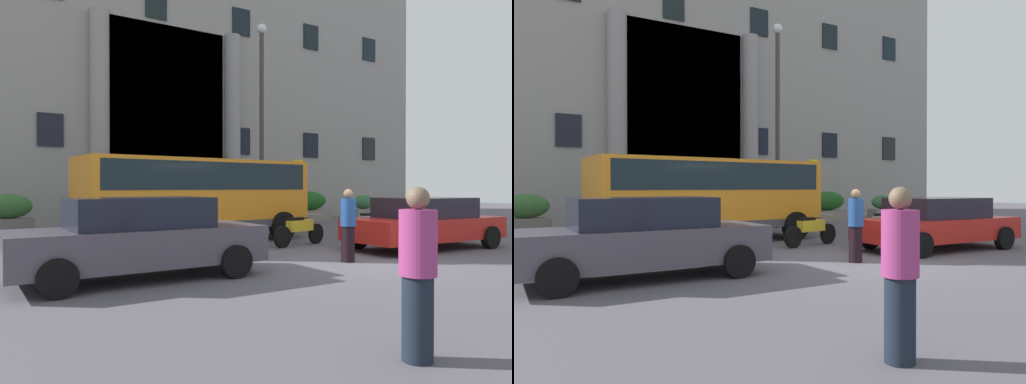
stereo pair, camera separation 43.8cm
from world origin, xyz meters
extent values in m
cube|color=#534F58|center=(0.00, 0.00, -0.06)|extent=(80.00, 64.00, 0.12)
cube|color=gray|center=(0.00, 17.50, 9.13)|extent=(33.78, 9.00, 18.26)
cube|color=black|center=(0.63, 13.06, 4.60)|extent=(5.64, 0.12, 9.20)
cylinder|color=gray|center=(-2.60, 12.75, 4.60)|extent=(0.81, 0.81, 9.20)
cylinder|color=gray|center=(3.86, 12.75, 4.60)|extent=(0.81, 0.81, 9.20)
cube|color=black|center=(-4.50, 12.96, 4.02)|extent=(1.01, 0.08, 1.35)
cube|color=black|center=(4.50, 12.96, 4.02)|extent=(1.01, 0.08, 1.35)
cube|color=black|center=(9.01, 12.96, 4.02)|extent=(1.01, 0.08, 1.35)
cube|color=black|center=(13.51, 12.96, 4.02)|extent=(1.01, 0.08, 1.35)
cube|color=black|center=(0.00, 12.96, 10.04)|extent=(1.01, 0.08, 1.35)
cube|color=black|center=(4.50, 12.96, 10.04)|extent=(1.01, 0.08, 1.35)
cube|color=black|center=(9.01, 12.96, 10.04)|extent=(1.01, 0.08, 1.35)
cube|color=black|center=(13.51, 12.96, 10.04)|extent=(1.01, 0.08, 1.35)
cube|color=orange|center=(-1.47, 5.50, 1.49)|extent=(7.16, 2.61, 2.07)
cube|color=black|center=(-1.47, 5.50, 2.01)|extent=(6.74, 2.62, 0.81)
cube|color=black|center=(1.98, 5.68, 1.84)|extent=(0.16, 1.88, 1.01)
cube|color=#434449|center=(-1.47, 5.50, 0.57)|extent=(7.16, 2.65, 0.24)
cylinder|color=black|center=(0.94, 6.75, 0.45)|extent=(0.91, 0.33, 0.90)
cylinder|color=black|center=(1.06, 4.52, 0.45)|extent=(0.91, 0.33, 0.90)
cylinder|color=black|center=(-3.99, 6.48, 0.45)|extent=(0.91, 0.33, 0.90)
cylinder|color=black|center=(-3.87, 4.25, 0.45)|extent=(0.91, 0.33, 0.90)
cylinder|color=#97991C|center=(3.80, 7.32, 1.37)|extent=(0.08, 0.08, 2.73)
cube|color=yellow|center=(3.80, 7.29, 2.48)|extent=(0.44, 0.03, 0.60)
cube|color=slate|center=(-6.23, 10.55, 0.30)|extent=(1.60, 0.73, 0.60)
ellipsoid|color=#356530|center=(-6.23, 10.55, 1.02)|extent=(1.54, 0.66, 0.85)
cube|color=#666656|center=(1.11, 10.28, 0.28)|extent=(1.98, 0.99, 0.56)
ellipsoid|color=#245D37|center=(1.11, 10.28, 0.95)|extent=(1.90, 0.89, 0.78)
cube|color=gray|center=(10.62, 10.49, 0.26)|extent=(1.54, 0.74, 0.53)
ellipsoid|color=#316137|center=(10.62, 10.49, 0.89)|extent=(1.47, 0.66, 0.72)
cube|color=gray|center=(7.20, 10.87, 0.26)|extent=(2.20, 0.93, 0.52)
ellipsoid|color=#1D501B|center=(7.20, 10.87, 0.99)|extent=(2.11, 0.83, 0.94)
cube|color=#48424E|center=(-4.90, 0.68, 0.61)|extent=(4.55, 1.73, 0.68)
cube|color=black|center=(-4.90, 0.68, 1.22)|extent=(2.46, 1.52, 0.55)
cylinder|color=black|center=(-3.35, 1.53, 0.31)|extent=(0.62, 0.20, 0.62)
cylinder|color=black|center=(-3.36, -0.18, 0.31)|extent=(0.62, 0.20, 0.62)
cylinder|color=black|center=(-6.45, 1.54, 0.31)|extent=(0.62, 0.20, 0.62)
cylinder|color=black|center=(-6.45, -0.18, 0.31)|extent=(0.62, 0.20, 0.62)
cube|color=red|center=(3.10, 0.69, 0.56)|extent=(4.64, 1.97, 0.58)
cube|color=black|center=(3.10, 0.69, 1.13)|extent=(2.52, 1.69, 0.54)
cylinder|color=black|center=(4.69, 1.57, 0.31)|extent=(0.63, 0.22, 0.62)
cylinder|color=black|center=(4.64, -0.28, 0.31)|extent=(0.63, 0.22, 0.62)
cylinder|color=black|center=(1.56, 1.65, 0.31)|extent=(0.63, 0.22, 0.62)
cylinder|color=black|center=(1.51, -0.19, 0.31)|extent=(0.63, 0.22, 0.62)
cylinder|color=black|center=(-4.10, 3.25, 0.30)|extent=(0.61, 0.25, 0.60)
cylinder|color=black|center=(-5.54, 2.86, 0.30)|extent=(0.61, 0.27, 0.60)
cube|color=black|center=(-4.82, 3.06, 0.58)|extent=(0.99, 0.48, 0.32)
cube|color=black|center=(-5.00, 3.01, 0.76)|extent=(0.55, 0.33, 0.12)
cylinder|color=#A5A5A8|center=(-4.22, 3.22, 0.88)|extent=(0.17, 0.54, 0.03)
cylinder|color=black|center=(1.33, 3.19, 0.30)|extent=(0.61, 0.22, 0.60)
cylinder|color=black|center=(-0.10, 2.89, 0.30)|extent=(0.61, 0.24, 0.60)
cube|color=gold|center=(0.61, 3.04, 0.58)|extent=(0.97, 0.42, 0.32)
cube|color=black|center=(0.44, 3.00, 0.76)|extent=(0.55, 0.30, 0.12)
cylinder|color=#A5A5A8|center=(1.22, 3.16, 0.88)|extent=(0.14, 0.54, 0.03)
cylinder|color=black|center=(4.69, 3.35, 0.30)|extent=(0.61, 0.17, 0.60)
cylinder|color=black|center=(3.21, 3.52, 0.30)|extent=(0.61, 0.19, 0.60)
cube|color=white|center=(3.95, 3.44, 0.58)|extent=(0.97, 0.35, 0.32)
cube|color=black|center=(3.77, 3.46, 0.76)|extent=(0.54, 0.26, 0.12)
cylinder|color=#A5A5A8|center=(4.57, 3.37, 0.88)|extent=(0.09, 0.55, 0.03)
cylinder|color=black|center=(-0.27, 0.12, 0.40)|extent=(0.30, 0.30, 0.81)
cylinder|color=#22488A|center=(-0.27, 0.12, 1.12)|extent=(0.36, 0.36, 0.62)
sphere|color=#9A734F|center=(-0.27, 0.12, 1.54)|extent=(0.22, 0.22, 0.22)
cylinder|color=black|center=(-3.95, -4.76, 0.42)|extent=(0.30, 0.30, 0.83)
cylinder|color=#96326E|center=(-3.95, -4.76, 1.15)|extent=(0.36, 0.36, 0.64)
sphere|color=brown|center=(-3.95, -4.76, 1.58)|extent=(0.22, 0.22, 0.22)
cylinder|color=#3C3730|center=(2.85, 8.51, 3.99)|extent=(0.18, 0.18, 7.98)
sphere|color=white|center=(2.85, 8.51, 8.16)|extent=(0.40, 0.40, 0.40)
camera|label=1|loc=(-7.72, -7.80, 1.69)|focal=33.28mm
camera|label=2|loc=(-7.35, -8.03, 1.69)|focal=33.28mm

